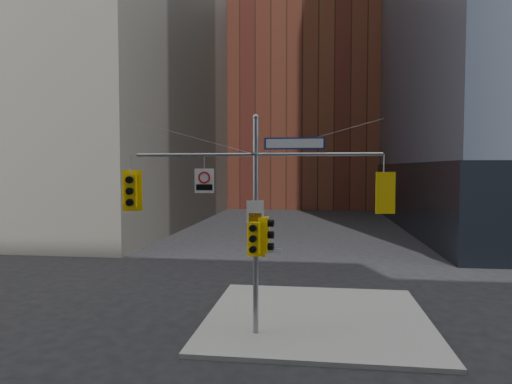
% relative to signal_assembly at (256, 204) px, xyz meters
% --- Properties ---
extents(ground, '(160.00, 160.00, 0.00)m').
position_rel_signal_assembly_xyz_m(ground, '(0.00, -1.99, -4.42)').
color(ground, black).
rests_on(ground, ground).
extents(sidewalk_corner, '(8.00, 8.00, 0.15)m').
position_rel_signal_assembly_xyz_m(sidewalk_corner, '(2.00, 2.01, -4.34)').
color(sidewalk_corner, gray).
rests_on(sidewalk_corner, ground).
extents(brick_midrise, '(26.00, 20.00, 28.00)m').
position_rel_signal_assembly_xyz_m(brick_midrise, '(0.00, 56.01, 9.58)').
color(brick_midrise, brown).
rests_on(brick_midrise, ground).
extents(signal_assembly, '(8.00, 0.80, 7.30)m').
position_rel_signal_assembly_xyz_m(signal_assembly, '(0.00, 0.00, 0.00)').
color(signal_assembly, gray).
rests_on(signal_assembly, ground).
extents(traffic_light_west_arm, '(0.66, 0.59, 1.40)m').
position_rel_signal_assembly_xyz_m(traffic_light_west_arm, '(-4.24, 0.01, 0.38)').
color(traffic_light_west_arm, yellow).
rests_on(traffic_light_west_arm, ground).
extents(traffic_light_east_arm, '(0.61, 0.55, 1.29)m').
position_rel_signal_assembly_xyz_m(traffic_light_east_arm, '(4.03, 0.00, 0.38)').
color(traffic_light_east_arm, yellow).
rests_on(traffic_light_east_arm, ground).
extents(traffic_light_pole_side, '(0.47, 0.40, 1.15)m').
position_rel_signal_assembly_xyz_m(traffic_light_pole_side, '(0.33, 0.00, -1.01)').
color(traffic_light_pole_side, yellow).
rests_on(traffic_light_pole_side, ground).
extents(traffic_light_pole_front, '(0.60, 0.52, 1.26)m').
position_rel_signal_assembly_xyz_m(traffic_light_pole_front, '(0.00, -0.27, -1.09)').
color(traffic_light_pole_front, yellow).
rests_on(traffic_light_pole_front, ground).
extents(street_sign_blade, '(1.94, 0.05, 0.38)m').
position_rel_signal_assembly_xyz_m(street_sign_blade, '(1.25, 0.00, 1.93)').
color(street_sign_blade, navy).
rests_on(street_sign_blade, ground).
extents(regulatory_sign_arm, '(0.64, 0.11, 0.80)m').
position_rel_signal_assembly_xyz_m(regulatory_sign_arm, '(-1.70, -0.02, 0.76)').
color(regulatory_sign_arm, silver).
rests_on(regulatory_sign_arm, ground).
extents(regulatory_sign_pole, '(0.56, 0.08, 0.73)m').
position_rel_signal_assembly_xyz_m(regulatory_sign_pole, '(0.00, -0.11, -0.28)').
color(regulatory_sign_pole, silver).
rests_on(regulatory_sign_pole, ground).
extents(street_blade_ew, '(0.78, 0.05, 0.16)m').
position_rel_signal_assembly_xyz_m(street_blade_ew, '(0.45, 0.01, -1.54)').
color(street_blade_ew, silver).
rests_on(street_blade_ew, ground).
extents(street_blade_ns, '(0.06, 0.79, 0.16)m').
position_rel_signal_assembly_xyz_m(street_blade_ns, '(0.00, 0.46, -1.46)').
color(street_blade_ns, '#145926').
rests_on(street_blade_ns, ground).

